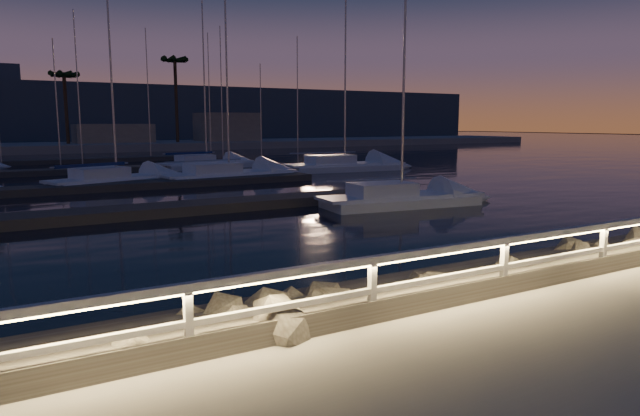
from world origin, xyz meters
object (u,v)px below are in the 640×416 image
(guard_rail, at_px, (462,259))
(sailboat_g, at_px, (113,179))
(sailboat_h, at_px, (342,165))
(sailboat_l, at_px, (226,174))
(sailboat_c, at_px, (397,197))
(sailboat_k, at_px, (204,163))

(guard_rail, relative_size, sailboat_g, 3.21)
(sailboat_h, height_order, sailboat_l, sailboat_h)
(sailboat_l, bearing_deg, sailboat_c, -86.20)
(guard_rail, bearing_deg, sailboat_g, 91.54)
(sailboat_g, bearing_deg, sailboat_c, -77.43)
(sailboat_h, bearing_deg, sailboat_g, -167.30)
(guard_rail, xyz_separation_m, sailboat_g, (-0.75, 27.95, -0.94))
(sailboat_k, bearing_deg, sailboat_h, -51.26)
(sailboat_g, height_order, sailboat_l, sailboat_l)
(sailboat_h, distance_m, sailboat_k, 11.43)
(guard_rail, xyz_separation_m, sailboat_l, (6.12, 27.55, -0.94))
(guard_rail, distance_m, sailboat_h, 34.52)
(sailboat_c, xyz_separation_m, sailboat_l, (-2.57, 14.57, 0.02))
(sailboat_h, relative_size, sailboat_k, 1.21)
(sailboat_g, xyz_separation_m, sailboat_k, (8.99, 9.98, -0.01))
(sailboat_c, bearing_deg, sailboat_l, 107.18)
(sailboat_h, relative_size, sailboat_l, 1.07)
(sailboat_g, bearing_deg, sailboat_k, 28.32)
(sailboat_c, bearing_deg, sailboat_g, 129.40)
(sailboat_c, relative_size, sailboat_l, 0.86)
(sailboat_g, distance_m, sailboat_l, 6.88)
(guard_rail, relative_size, sailboat_c, 3.39)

